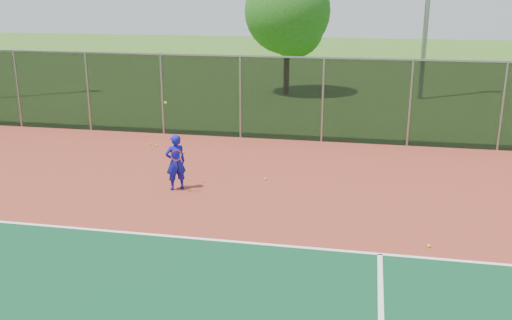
{
  "coord_description": "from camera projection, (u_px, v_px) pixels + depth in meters",
  "views": [
    {
      "loc": [
        1.59,
        -8.02,
        5.26
      ],
      "look_at": [
        -1.01,
        5.0,
        1.3
      ],
      "focal_mm": 40.0,
      "sensor_mm": 36.0,
      "label": 1
    }
  ],
  "objects": [
    {
      "name": "court_apron",
      "position": [
        277.0,
        268.0,
        11.21
      ],
      "size": [
        30.0,
        20.0,
        0.02
      ],
      "primitive_type": "cube",
      "color": "#953725",
      "rests_on": "ground"
    },
    {
      "name": "fence_back",
      "position": [
        323.0,
        99.0,
        20.17
      ],
      "size": [
        30.0,
        0.06,
        3.03
      ],
      "color": "black",
      "rests_on": "court_apron"
    },
    {
      "name": "tennis_player",
      "position": [
        176.0,
        162.0,
        15.43
      ],
      "size": [
        0.67,
        0.73,
        2.42
      ],
      "color": "#1113A3",
      "rests_on": "court_apron"
    },
    {
      "name": "practice_ball_0",
      "position": [
        183.0,
        152.0,
        19.07
      ],
      "size": [
        0.07,
        0.07,
        0.07
      ],
      "primitive_type": "sphere",
      "color": "#B4D919",
      "rests_on": "court_apron"
    },
    {
      "name": "practice_ball_1",
      "position": [
        265.0,
        179.0,
        16.39
      ],
      "size": [
        0.07,
        0.07,
        0.07
      ],
      "primitive_type": "sphere",
      "color": "#B4D919",
      "rests_on": "court_apron"
    },
    {
      "name": "practice_ball_2",
      "position": [
        157.0,
        145.0,
        19.95
      ],
      "size": [
        0.07,
        0.07,
        0.07
      ],
      "primitive_type": "sphere",
      "color": "#B4D919",
      "rests_on": "court_apron"
    },
    {
      "name": "practice_ball_3",
      "position": [
        150.0,
        144.0,
        20.1
      ],
      "size": [
        0.07,
        0.07,
        0.07
      ],
      "primitive_type": "sphere",
      "color": "#B4D919",
      "rests_on": "court_apron"
    },
    {
      "name": "practice_ball_4",
      "position": [
        429.0,
        246.0,
        12.09
      ],
      "size": [
        0.07,
        0.07,
        0.07
      ],
      "primitive_type": "sphere",
      "color": "#B4D919",
      "rests_on": "court_apron"
    },
    {
      "name": "tree_back_left",
      "position": [
        289.0,
        15.0,
        29.02
      ],
      "size": [
        4.39,
        4.39,
        6.45
      ],
      "color": "#331F12",
      "rests_on": "ground"
    }
  ]
}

